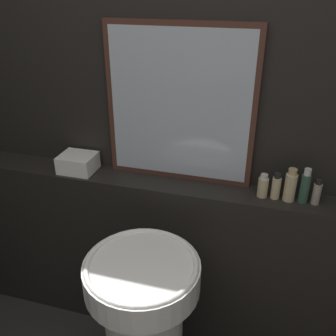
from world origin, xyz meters
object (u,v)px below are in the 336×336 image
Objects in this scene: mirror at (179,106)px; conditioner_bottle at (276,187)px; hand_soap_bottle at (317,193)px; lotion_bottle at (290,186)px; body_wash_bottle at (305,187)px; pedestal_sink at (144,329)px; towel_stack at (78,163)px; shampoo_bottle at (263,186)px.

conditioner_bottle is (0.47, -0.07, -0.31)m from mirror.
lotion_bottle is at bearing 180.00° from hand_soap_bottle.
hand_soap_bottle is (0.05, 0.00, -0.02)m from body_wash_bottle.
towel_stack reaches higher than pedestal_sink.
shampoo_bottle is (0.93, 0.00, 0.01)m from towel_stack.
lotion_bottle is 0.94× the size of body_wash_bottle.
towel_stack is 1.41× the size of conditioner_bottle.
mirror is 0.57m from conditioner_bottle.
body_wash_bottle is at bearing -0.00° from towel_stack.
mirror is 5.86× the size of conditioner_bottle.
shampoo_bottle is at bearing 180.00° from body_wash_bottle.
hand_soap_bottle reaches higher than shampoo_bottle.
pedestal_sink is at bearing -135.38° from conditioner_bottle.
towel_stack is 1.05m from lotion_bottle.
mirror is 0.72m from hand_soap_bottle.
lotion_bottle reaches higher than pedestal_sink.
body_wash_bottle is (0.18, -0.00, 0.02)m from shampoo_bottle.
hand_soap_bottle is (0.65, 0.47, 0.53)m from pedestal_sink.
hand_soap_bottle is (0.64, -0.07, -0.31)m from mirror.
shampoo_bottle is 0.23m from hand_soap_bottle.
lotion_bottle is at bearing 0.00° from towel_stack.
pedestal_sink is 4.86× the size of towel_stack.
body_wash_bottle is at bearing -7.16° from mirror.
conditioner_bottle is (0.99, 0.00, 0.01)m from towel_stack.
pedestal_sink is 0.90m from lotion_bottle.
body_wash_bottle reaches higher than towel_stack.
lotion_bottle reaches higher than conditioner_bottle.
conditioner_bottle is 0.81× the size of lotion_bottle.
mirror is 4.14× the size of towel_stack.
hand_soap_bottle is (0.11, -0.00, -0.02)m from lotion_bottle.
mirror reaches higher than pedestal_sink.
hand_soap_bottle is at bearing -6.58° from mirror.
lotion_bottle reaches higher than towel_stack.
towel_stack is 1.59× the size of shampoo_bottle.
conditioner_bottle reaches higher than hand_soap_bottle.
shampoo_bottle is 0.12m from lotion_bottle.
towel_stack is 0.93m from shampoo_bottle.
towel_stack is (-0.51, 0.47, 0.52)m from pedestal_sink.
body_wash_bottle is (0.12, -0.00, 0.02)m from conditioner_bottle.
towel_stack is at bearing 180.00° from lotion_bottle.
lotion_bottle reaches higher than hand_soap_bottle.
hand_soap_bottle is at bearing 35.93° from pedestal_sink.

